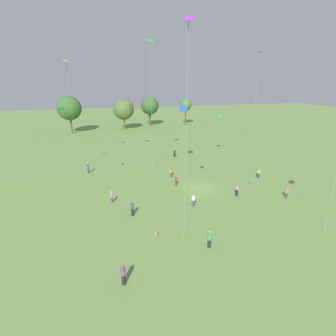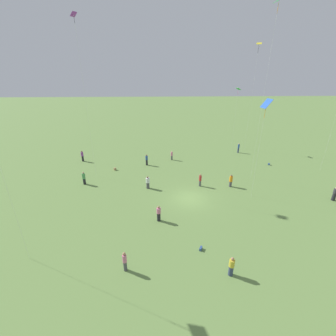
# 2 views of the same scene
# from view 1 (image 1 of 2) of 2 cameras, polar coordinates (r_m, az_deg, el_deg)

# --- Properties ---
(ground_plane) EXTENTS (240.00, 240.00, 0.00)m
(ground_plane) POSITION_cam_1_polar(r_m,az_deg,el_deg) (39.94, 6.78, -4.44)
(ground_plane) COLOR #6B8E47
(tree_0) EXTENTS (7.03, 7.03, 10.99)m
(tree_0) POSITION_cam_1_polar(r_m,az_deg,el_deg) (83.99, -20.70, 12.06)
(tree_0) COLOR brown
(tree_0) RESTS_ON ground_plane
(tree_1) EXTENTS (6.51, 6.51, 9.70)m
(tree_1) POSITION_cam_1_polar(r_m,az_deg,el_deg) (86.15, -9.62, 12.44)
(tree_1) COLOR brown
(tree_1) RESTS_ON ground_plane
(tree_2) EXTENTS (6.10, 6.10, 9.95)m
(tree_2) POSITION_cam_1_polar(r_m,az_deg,el_deg) (92.67, -4.00, 13.35)
(tree_2) COLOR brown
(tree_2) RESTS_ON ground_plane
(tree_3) EXTENTS (4.10, 4.10, 8.99)m
(tree_3) POSITION_cam_1_polar(r_m,az_deg,el_deg) (95.43, 3.87, 13.49)
(tree_3) COLOR brown
(tree_3) RESTS_ON ground_plane
(person_0) EXTENTS (0.45, 0.45, 1.76)m
(person_0) POSITION_cam_1_polar(r_m,az_deg,el_deg) (40.20, 1.70, -2.77)
(person_0) COLOR #4C4C51
(person_0) RESTS_ON ground_plane
(person_1) EXTENTS (0.42, 0.42, 1.81)m
(person_1) POSITION_cam_1_polar(r_m,az_deg,el_deg) (26.78, 9.03, -15.01)
(person_1) COLOR #232328
(person_1) RESTS_ON ground_plane
(person_2) EXTENTS (0.48, 0.48, 1.70)m
(person_2) POSITION_cam_1_polar(r_m,az_deg,el_deg) (46.07, 19.12, -1.05)
(person_2) COLOR #333D5B
(person_2) RESTS_ON ground_plane
(person_3) EXTENTS (0.45, 0.45, 1.81)m
(person_3) POSITION_cam_1_polar(r_m,az_deg,el_deg) (32.12, -7.79, -8.79)
(person_3) COLOR #232328
(person_3) RESTS_ON ground_plane
(person_4) EXTENTS (0.61, 0.61, 1.73)m
(person_4) POSITION_cam_1_polar(r_m,az_deg,el_deg) (55.28, 1.41, 3.27)
(person_4) COLOR #232328
(person_4) RESTS_ON ground_plane
(person_5) EXTENTS (0.48, 0.48, 1.63)m
(person_5) POSITION_cam_1_polar(r_m,az_deg,el_deg) (35.81, -12.18, -6.17)
(person_5) COLOR #4C4C51
(person_5) RESTS_ON ground_plane
(person_6) EXTENTS (0.45, 0.45, 1.74)m
(person_6) POSITION_cam_1_polar(r_m,az_deg,el_deg) (43.92, 0.60, -0.90)
(person_6) COLOR #4C4C51
(person_6) RESTS_ON ground_plane
(person_7) EXTENTS (0.47, 0.47, 1.89)m
(person_7) POSITION_cam_1_polar(r_m,az_deg,el_deg) (47.72, -16.98, 0.01)
(person_7) COLOR #333D5B
(person_7) RESTS_ON ground_plane
(person_8) EXTENTS (0.59, 0.59, 1.74)m
(person_8) POSITION_cam_1_polar(r_m,az_deg,el_deg) (38.28, 14.82, -4.64)
(person_8) COLOR #232328
(person_8) RESTS_ON ground_plane
(person_9) EXTENTS (0.43, 0.43, 1.75)m
(person_9) POSITION_cam_1_polar(r_m,az_deg,el_deg) (39.71, 24.50, -4.85)
(person_9) COLOR #4C4C51
(person_9) RESTS_ON ground_plane
(person_10) EXTENTS (0.55, 0.55, 1.89)m
(person_10) POSITION_cam_1_polar(r_m,az_deg,el_deg) (22.78, -9.69, -21.92)
(person_10) COLOR #232328
(person_10) RESTS_ON ground_plane
(person_11) EXTENTS (0.62, 0.62, 1.71)m
(person_11) POSITION_cam_1_polar(r_m,az_deg,el_deg) (34.29, 5.55, -6.95)
(person_11) COLOR #4C4C51
(person_11) RESTS_ON ground_plane
(kite_0) EXTENTS (1.02, 0.92, 21.47)m
(kite_0) POSITION_cam_1_polar(r_m,az_deg,el_deg) (44.53, -3.90, 24.32)
(kite_0) COLOR green
(kite_0) RESTS_ON ground_plane
(kite_1) EXTENTS (0.80, 0.83, 21.20)m
(kite_1) POSITION_cam_1_polar(r_m,az_deg,el_deg) (63.58, 19.27, 20.88)
(kite_1) COLOR orange
(kite_1) RESTS_ON ground_plane
(kite_3) EXTENTS (0.83, 0.77, 20.27)m
(kite_3) POSITION_cam_1_polar(r_m,az_deg,el_deg) (22.43, 4.41, 24.60)
(kite_3) COLOR purple
(kite_3) RESTS_ON ground_plane
(kite_4) EXTENTS (0.92, 1.00, 8.76)m
(kite_4) POSITION_cam_1_polar(r_m,az_deg,el_deg) (54.20, 11.25, 10.47)
(kite_4) COLOR green
(kite_4) RESTS_ON ground_plane
(kite_5) EXTENTS (1.22, 0.83, 11.57)m
(kite_5) POSITION_cam_1_polar(r_m,az_deg,el_deg) (44.11, 3.20, 12.46)
(kite_5) COLOR blue
(kite_5) RESTS_ON ground_plane
(kite_6) EXTENTS (1.01, 1.04, 18.60)m
(kite_6) POSITION_cam_1_polar(r_m,az_deg,el_deg) (47.37, -21.18, 19.42)
(kite_6) COLOR yellow
(kite_6) RESTS_ON ground_plane
(kite_7) EXTENTS (1.06, 1.03, 11.43)m
(kite_7) POSITION_cam_1_polar(r_m,az_deg,el_deg) (45.61, -22.08, 11.26)
(kite_7) COLOR green
(kite_7) RESTS_ON ground_plane
(kite_8) EXTENTS (1.30, 1.31, 11.30)m
(kite_8) POSITION_cam_1_polar(r_m,az_deg,el_deg) (56.03, -8.67, 13.52)
(kite_8) COLOR #E54C99
(kite_8) RESTS_ON ground_plane
(picnic_bag_0) EXTENTS (0.40, 0.40, 0.28)m
(picnic_bag_0) POSITION_cam_1_polar(r_m,az_deg,el_deg) (51.01, -9.84, 0.81)
(picnic_bag_0) COLOR #33518C
(picnic_bag_0) RESTS_ON ground_plane
(picnic_bag_1) EXTENTS (0.46, 0.34, 0.26)m
(picnic_bag_1) POSITION_cam_1_polar(r_m,az_deg,el_deg) (43.51, 17.36, -3.02)
(picnic_bag_1) COLOR #33518C
(picnic_bag_1) RESTS_ON ground_plane
(picnic_bag_2) EXTENTS (0.41, 0.42, 0.38)m
(picnic_bag_2) POSITION_cam_1_polar(r_m,az_deg,el_deg) (28.56, -2.56, -14.10)
(picnic_bag_2) COLOR #A58459
(picnic_bag_2) RESTS_ON ground_plane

